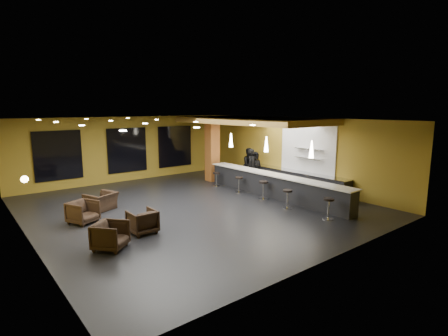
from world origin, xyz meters
TOP-DOWN VIEW (x-y plane):
  - floor at (0.00, 0.00)m, footprint 12.00×13.00m
  - ceiling at (0.00, 0.00)m, footprint 12.00×13.00m
  - wall_back at (0.00, 6.55)m, footprint 12.00×0.10m
  - wall_front at (0.00, -6.55)m, footprint 12.00×0.10m
  - wall_left at (-6.05, 0.00)m, footprint 0.10×13.00m
  - wall_right at (6.05, 0.00)m, footprint 0.10×13.00m
  - wood_soffit at (4.00, 1.00)m, footprint 3.60×8.00m
  - window_left at (-3.50, 6.44)m, footprint 2.20×0.06m
  - window_center at (0.00, 6.44)m, footprint 2.20×0.06m
  - window_right at (3.00, 6.44)m, footprint 2.20×0.06m
  - tile_backsplash at (5.96, -1.00)m, footprint 0.06×3.20m
  - bar_counter at (3.65, -1.00)m, footprint 0.60×8.00m
  - bar_top at (3.65, -1.00)m, footprint 0.78×8.10m
  - prep_counter at (5.65, -0.50)m, footprint 0.70×6.00m
  - prep_top at (5.65, -0.50)m, footprint 0.72×6.00m
  - wall_shelf_lower at (5.82, -1.20)m, footprint 0.30×1.50m
  - wall_shelf_upper at (5.82, -1.20)m, footprint 0.30×1.50m
  - column at (3.65, 3.60)m, footprint 0.60×0.60m
  - wall_sconce at (-5.88, 0.50)m, footprint 0.22×0.22m
  - pendant_0 at (3.65, -3.00)m, footprint 0.20×0.20m
  - pendant_1 at (3.65, -0.50)m, footprint 0.20×0.20m
  - pendant_2 at (3.65, 2.00)m, footprint 0.20×0.20m
  - staff_a at (4.74, 1.58)m, footprint 0.78×0.61m
  - staff_b at (5.08, 2.14)m, footprint 0.98×0.82m
  - staff_c at (5.08, 1.74)m, footprint 0.96×0.79m
  - armchair_a at (-4.28, -2.20)m, footprint 1.20×1.20m
  - armchair_b at (-3.00, -1.57)m, footprint 0.82×0.85m
  - armchair_c at (-4.19, 0.62)m, footprint 1.13×1.14m
  - armchair_d at (-3.14, 1.80)m, footprint 1.34×1.26m
  - bar_stool_0 at (2.84, -4.47)m, footprint 0.40×0.40m
  - bar_stool_1 at (2.74, -2.62)m, footprint 0.39×0.39m
  - bar_stool_2 at (3.00, -1.02)m, footprint 0.41×0.41m
  - bar_stool_3 at (2.98, 0.59)m, footprint 0.38×0.38m
  - bar_stool_4 at (2.94, 2.30)m, footprint 0.37×0.37m

SIDE VIEW (x-z plane):
  - floor at x=0.00m, z-range -0.10..0.00m
  - armchair_d at x=-3.14m, z-range 0.00..0.69m
  - armchair_b at x=-3.00m, z-range 0.00..0.76m
  - armchair_a at x=-4.28m, z-range 0.00..0.79m
  - armchair_c at x=-4.19m, z-range 0.00..0.79m
  - prep_counter at x=5.65m, z-range 0.00..0.86m
  - bar_stool_4 at x=2.94m, z-range 0.10..0.83m
  - bar_stool_3 at x=2.98m, z-range 0.11..0.85m
  - bar_stool_1 at x=2.74m, z-range 0.11..0.87m
  - bar_counter at x=3.65m, z-range 0.00..1.00m
  - bar_stool_0 at x=2.84m, z-range 0.11..0.90m
  - bar_stool_2 at x=3.00m, z-range 0.11..0.93m
  - staff_c at x=5.08m, z-range 0.00..1.69m
  - prep_top at x=5.65m, z-range 0.87..0.90m
  - staff_b at x=5.08m, z-range 0.00..1.83m
  - staff_a at x=4.74m, z-range 0.00..1.87m
  - bar_top at x=3.65m, z-range 1.00..1.05m
  - wall_shelf_lower at x=5.82m, z-range 1.59..1.61m
  - window_left at x=-3.50m, z-range 0.50..2.90m
  - window_center at x=0.00m, z-range 0.50..2.90m
  - window_right at x=3.00m, z-range 0.50..2.90m
  - wall_back at x=0.00m, z-range 0.00..3.50m
  - wall_front at x=0.00m, z-range 0.00..3.50m
  - wall_left at x=-6.05m, z-range 0.00..3.50m
  - wall_right at x=6.05m, z-range 0.00..3.50m
  - column at x=3.65m, z-range 0.00..3.50m
  - wall_sconce at x=-5.88m, z-range 1.69..1.91m
  - tile_backsplash at x=5.96m, z-range 0.80..3.20m
  - wall_shelf_upper at x=5.82m, z-range 2.03..2.06m
  - pendant_0 at x=3.65m, z-range 2.00..2.70m
  - pendant_1 at x=3.65m, z-range 2.00..2.70m
  - pendant_2 at x=3.65m, z-range 2.00..2.70m
  - wood_soffit at x=4.00m, z-range 3.22..3.50m
  - ceiling at x=0.00m, z-range 3.50..3.60m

